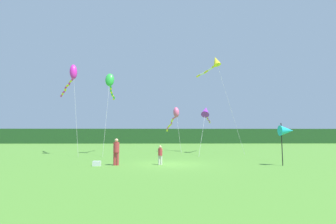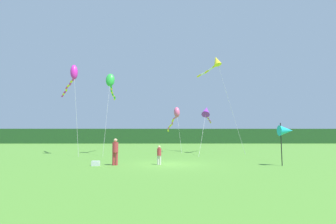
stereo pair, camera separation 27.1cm
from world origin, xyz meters
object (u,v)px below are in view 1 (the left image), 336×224
object	(u,v)px
kite_magenta	(72,75)
kite_rainbow	(175,115)
kite_green	(110,82)
kite_yellow	(215,63)
banner_flag_pole	(286,131)
kite_purple	(206,112)
cooler_box	(97,163)
person_adult	(116,150)
person_child	(160,154)

from	to	relation	value
kite_magenta	kite_rainbow	distance (m)	12.65
kite_green	kite_yellow	bearing A→B (deg)	8.26
banner_flag_pole	kite_purple	world-z (taller)	kite_purple
cooler_box	kite_rainbow	size ratio (longest dim) A/B	0.06
person_adult	cooler_box	xyz separation A→B (m)	(-1.18, -0.35, -0.83)
kite_yellow	kite_magenta	distance (m)	16.22
kite_yellow	kite_rainbow	size ratio (longest dim) A/B	1.38
kite_purple	person_adult	bearing A→B (deg)	-125.22
person_adult	kite_rainbow	bearing A→B (deg)	71.70
person_adult	person_child	xyz separation A→B (m)	(2.93, 0.24, -0.27)
kite_green	kite_rainbow	size ratio (longest dim) A/B	1.07
kite_magenta	kite_rainbow	size ratio (longest dim) A/B	1.15
person_adult	kite_purple	size ratio (longest dim) A/B	0.22
kite_green	person_child	bearing A→B (deg)	-60.01
kite_green	kite_yellow	xyz separation A→B (m)	(12.01, 1.74, 2.79)
kite_yellow	kite_rainbow	distance (m)	8.01
kite_purple	kite_rainbow	world-z (taller)	kite_purple
kite_green	kite_rainbow	distance (m)	8.83
kite_purple	person_child	bearing A→B (deg)	-114.59
banner_flag_pole	kite_purple	distance (m)	12.46
person_adult	banner_flag_pole	distance (m)	11.40
banner_flag_pole	kite_yellow	world-z (taller)	kite_yellow
person_adult	kite_purple	world-z (taller)	kite_purple
person_child	kite_green	world-z (taller)	kite_green
person_child	cooler_box	world-z (taller)	person_child
person_adult	cooler_box	distance (m)	1.48
person_adult	person_child	size ratio (longest dim) A/B	1.38
kite_purple	kite_magenta	bearing A→B (deg)	-170.97
cooler_box	banner_flag_pole	xyz separation A→B (m)	(12.50, -0.05, 2.11)
kite_green	kite_yellow	distance (m)	12.46
person_adult	kite_magenta	size ratio (longest dim) A/B	0.19
cooler_box	kite_magenta	size ratio (longest dim) A/B	0.05
kite_purple	kite_rainbow	xyz separation A→B (m)	(-3.49, 2.36, -0.23)
person_adult	kite_green	xyz separation A→B (m)	(-2.75, 10.08, 6.85)
person_child	banner_flag_pole	distance (m)	8.56
kite_yellow	kite_purple	bearing A→B (deg)	-159.89
banner_flag_pole	kite_green	bearing A→B (deg)	143.30
cooler_box	kite_green	distance (m)	13.05
kite_green	kite_magenta	xyz separation A→B (m)	(-3.80, -1.02, 0.50)
banner_flag_pole	kite_rainbow	world-z (taller)	kite_rainbow
kite_magenta	kite_purple	bearing A→B (deg)	9.03
kite_purple	kite_green	bearing A→B (deg)	-173.17
person_child	kite_magenta	world-z (taller)	kite_magenta
kite_purple	cooler_box	bearing A→B (deg)	-128.15
banner_flag_pole	kite_purple	size ratio (longest dim) A/B	0.36
person_adult	person_child	bearing A→B (deg)	4.61
kite_rainbow	person_child	bearing A→B (deg)	-96.80
banner_flag_pole	kite_yellow	bearing A→B (deg)	99.55
banner_flag_pole	kite_magenta	size ratio (longest dim) A/B	0.30
person_child	kite_purple	world-z (taller)	kite_purple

